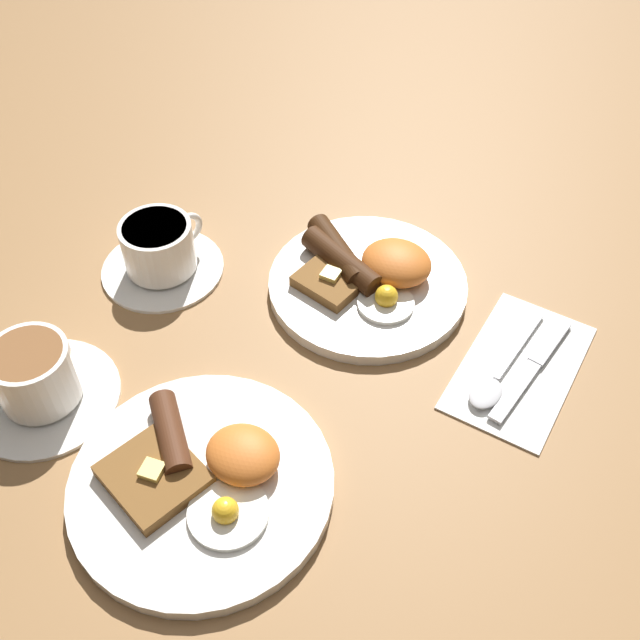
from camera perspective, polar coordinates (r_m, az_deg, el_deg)
The scene contains 8 objects.
ground_plane at distance 0.89m, azimuth 3.61°, elevation 2.35°, with size 3.00×3.00×0.00m, color olive.
breakfast_plate_near at distance 0.88m, azimuth 3.62°, elevation 3.26°, with size 0.23×0.23×0.05m.
breakfast_plate_far at distance 0.72m, azimuth -8.96°, elevation -11.85°, with size 0.25×0.25×0.05m.
teacup_near at distance 0.91m, azimuth -12.09°, elevation 5.13°, with size 0.15×0.15×0.07m.
teacup_far at distance 0.81m, azimuth -20.78°, elevation -4.28°, with size 0.16×0.16×0.07m.
napkin at distance 0.83m, azimuth 14.96°, elevation -3.44°, with size 0.11×0.19×0.01m, color white.
knife at distance 0.84m, azimuth 16.08°, elevation -3.12°, with size 0.04×0.17×0.01m.
spoon at distance 0.81m, azimuth 13.07°, elevation -4.65°, with size 0.04×0.16×0.01m.
Camera 1 is at (-0.26, 0.57, 0.63)m, focal length 42.00 mm.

